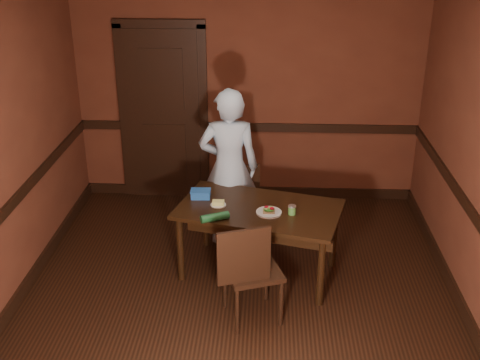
# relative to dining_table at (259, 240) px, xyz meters

# --- Properties ---
(floor) EXTENTS (4.00, 4.50, 0.01)m
(floor) POSITION_rel_dining_table_xyz_m (-0.17, -0.50, -0.35)
(floor) COLOR black
(floor) RESTS_ON ground
(wall_back) EXTENTS (4.00, 0.02, 2.70)m
(wall_back) POSITION_rel_dining_table_xyz_m (-0.17, 1.75, 1.00)
(wall_back) COLOR #5A2A1B
(wall_back) RESTS_ON ground
(wall_front) EXTENTS (4.00, 0.02, 2.70)m
(wall_front) POSITION_rel_dining_table_xyz_m (-0.17, -2.75, 1.00)
(wall_front) COLOR #5A2A1B
(wall_front) RESTS_ON ground
(dado_back) EXTENTS (4.00, 0.03, 0.10)m
(dado_back) POSITION_rel_dining_table_xyz_m (-0.17, 1.74, 0.55)
(dado_back) COLOR black
(dado_back) RESTS_ON ground
(dado_left) EXTENTS (0.03, 4.50, 0.10)m
(dado_left) POSITION_rel_dining_table_xyz_m (-2.16, -0.50, 0.55)
(dado_left) COLOR black
(dado_left) RESTS_ON ground
(dado_right) EXTENTS (0.03, 4.50, 0.10)m
(dado_right) POSITION_rel_dining_table_xyz_m (1.81, -0.50, 0.55)
(dado_right) COLOR black
(dado_right) RESTS_ON ground
(baseboard_back) EXTENTS (4.00, 0.03, 0.12)m
(baseboard_back) POSITION_rel_dining_table_xyz_m (-0.17, 1.74, -0.29)
(baseboard_back) COLOR black
(baseboard_back) RESTS_ON ground
(baseboard_left) EXTENTS (0.03, 4.50, 0.12)m
(baseboard_left) POSITION_rel_dining_table_xyz_m (-2.16, -0.50, -0.29)
(baseboard_left) COLOR black
(baseboard_left) RESTS_ON ground
(baseboard_right) EXTENTS (0.03, 4.50, 0.12)m
(baseboard_right) POSITION_rel_dining_table_xyz_m (1.81, -0.50, -0.29)
(baseboard_right) COLOR black
(baseboard_right) RESTS_ON ground
(door) EXTENTS (1.05, 0.07, 2.20)m
(door) POSITION_rel_dining_table_xyz_m (-1.17, 1.72, 0.74)
(door) COLOR black
(door) RESTS_ON ground
(dining_table) EXTENTS (1.67, 1.20, 0.70)m
(dining_table) POSITION_rel_dining_table_xyz_m (0.00, 0.00, 0.00)
(dining_table) COLOR black
(dining_table) RESTS_ON floor
(chair_far) EXTENTS (0.49, 0.49, 0.84)m
(chair_far) POSITION_rel_dining_table_xyz_m (-0.25, 0.52, 0.07)
(chair_far) COLOR black
(chair_far) RESTS_ON floor
(chair_near) EXTENTS (0.57, 0.57, 0.96)m
(chair_near) POSITION_rel_dining_table_xyz_m (-0.04, -0.70, 0.13)
(chair_near) COLOR black
(chair_near) RESTS_ON floor
(person) EXTENTS (0.64, 0.44, 1.68)m
(person) POSITION_rel_dining_table_xyz_m (-0.32, 0.62, 0.49)
(person) COLOR #ADC8DE
(person) RESTS_ON floor
(sandwich_plate) EXTENTS (0.24, 0.24, 0.06)m
(sandwich_plate) POSITION_rel_dining_table_xyz_m (0.09, -0.11, 0.37)
(sandwich_plate) COLOR silver
(sandwich_plate) RESTS_ON dining_table
(sauce_jar) EXTENTS (0.07, 0.07, 0.09)m
(sauce_jar) POSITION_rel_dining_table_xyz_m (0.30, -0.11, 0.40)
(sauce_jar) COLOR #488237
(sauce_jar) RESTS_ON dining_table
(cheese_saucer) EXTENTS (0.15, 0.15, 0.05)m
(cheese_saucer) POSITION_rel_dining_table_xyz_m (-0.39, 0.03, 0.37)
(cheese_saucer) COLOR silver
(cheese_saucer) RESTS_ON dining_table
(food_tub) EXTENTS (0.20, 0.14, 0.08)m
(food_tub) POSITION_rel_dining_table_xyz_m (-0.57, 0.19, 0.39)
(food_tub) COLOR #235AB1
(food_tub) RESTS_ON dining_table
(wrapped_veg) EXTENTS (0.27, 0.18, 0.07)m
(wrapped_veg) POSITION_rel_dining_table_xyz_m (-0.39, -0.28, 0.39)
(wrapped_veg) COLOR #194C25
(wrapped_veg) RESTS_ON dining_table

